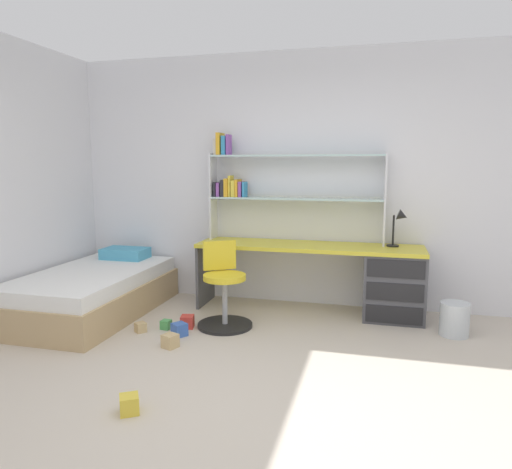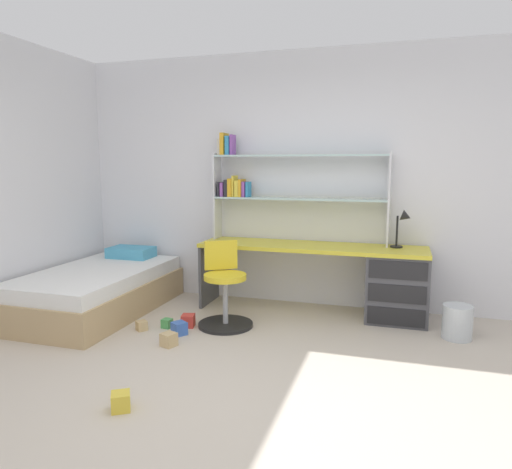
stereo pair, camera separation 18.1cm
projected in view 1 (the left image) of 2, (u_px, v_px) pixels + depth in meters
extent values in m
cube|color=beige|center=(240.00, 410.00, 2.96)|extent=(6.13, 5.79, 0.02)
cube|color=silver|center=(303.00, 180.00, 5.09)|extent=(6.13, 0.06, 2.71)
cube|color=gold|center=(309.00, 246.00, 4.84)|extent=(2.30, 0.56, 0.04)
cube|color=#4C4C51|center=(394.00, 285.00, 4.68)|extent=(0.58, 0.53, 0.67)
cube|color=#4C4C51|center=(205.00, 274.00, 5.17)|extent=(0.03, 0.51, 0.67)
cube|color=black|center=(394.00, 315.00, 4.45)|extent=(0.52, 0.01, 0.17)
cube|color=black|center=(395.00, 292.00, 4.42)|extent=(0.52, 0.01, 0.17)
cube|color=black|center=(396.00, 269.00, 4.38)|extent=(0.52, 0.01, 0.17)
cube|color=silver|center=(213.00, 196.00, 5.19)|extent=(0.02, 0.22, 0.94)
cube|color=silver|center=(385.00, 199.00, 4.73)|extent=(0.02, 0.22, 0.94)
cube|color=silver|center=(295.00, 199.00, 4.96)|extent=(1.81, 0.22, 0.02)
cube|color=silver|center=(296.00, 156.00, 4.90)|extent=(1.81, 0.22, 0.02)
cube|color=#26262D|center=(217.00, 189.00, 5.17)|extent=(0.02, 0.17, 0.16)
cube|color=purple|center=(220.00, 189.00, 5.16)|extent=(0.03, 0.17, 0.15)
cube|color=#26262D|center=(224.00, 188.00, 5.15)|extent=(0.04, 0.16, 0.18)
cube|color=gold|center=(228.00, 187.00, 5.13)|extent=(0.04, 0.19, 0.20)
cube|color=yellow|center=(231.00, 186.00, 5.12)|extent=(0.02, 0.15, 0.23)
cube|color=yellow|center=(235.00, 189.00, 5.12)|extent=(0.04, 0.17, 0.18)
cube|color=gold|center=(238.00, 188.00, 5.11)|extent=(0.03, 0.18, 0.19)
cube|color=purple|center=(241.00, 189.00, 5.10)|extent=(0.03, 0.15, 0.16)
cube|color=#338CBF|center=(245.00, 189.00, 5.09)|extent=(0.02, 0.14, 0.16)
cube|color=beige|center=(217.00, 147.00, 5.10)|extent=(0.04, 0.14, 0.17)
cube|color=gold|center=(220.00, 144.00, 5.09)|extent=(0.04, 0.18, 0.23)
cube|color=#338CBF|center=(225.00, 146.00, 5.08)|extent=(0.04, 0.15, 0.20)
cube|color=purple|center=(229.00, 145.00, 5.06)|extent=(0.03, 0.13, 0.22)
cylinder|color=black|center=(393.00, 246.00, 4.72)|extent=(0.12, 0.12, 0.02)
cylinder|color=black|center=(393.00, 230.00, 4.70)|extent=(0.02, 0.02, 0.30)
cone|color=black|center=(403.00, 216.00, 4.61)|extent=(0.12, 0.11, 0.13)
cylinder|color=black|center=(225.00, 325.00, 4.46)|extent=(0.52, 0.52, 0.03)
cylinder|color=#A5A8AD|center=(225.00, 303.00, 4.43)|extent=(0.05, 0.05, 0.46)
cylinder|color=yellow|center=(225.00, 277.00, 4.39)|extent=(0.40, 0.40, 0.05)
cube|color=yellow|center=(220.00, 255.00, 4.53)|extent=(0.29, 0.21, 0.28)
cube|color=tan|center=(92.00, 299.00, 4.82)|extent=(1.08, 1.86, 0.31)
cube|color=white|center=(91.00, 278.00, 4.79)|extent=(1.02, 1.80, 0.14)
cube|color=#4CA5CC|center=(125.00, 253.00, 5.42)|extent=(0.50, 0.32, 0.12)
cylinder|color=silver|center=(455.00, 319.00, 4.21)|extent=(0.26, 0.26, 0.30)
cube|color=#3860B7|center=(179.00, 330.00, 4.21)|extent=(0.16, 0.16, 0.12)
cube|color=red|center=(187.00, 322.00, 4.42)|extent=(0.14, 0.14, 0.12)
cube|color=#479E51|center=(166.00, 325.00, 4.39)|extent=(0.09, 0.09, 0.08)
cube|color=tan|center=(170.00, 341.00, 3.94)|extent=(0.15, 0.15, 0.11)
cube|color=gold|center=(129.00, 404.00, 2.90)|extent=(0.16, 0.16, 0.11)
cube|color=tan|center=(141.00, 327.00, 4.31)|extent=(0.12, 0.12, 0.09)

